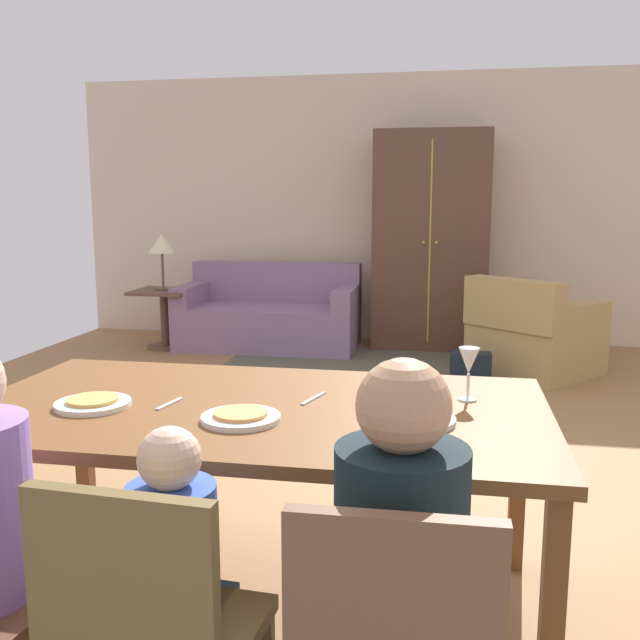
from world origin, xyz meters
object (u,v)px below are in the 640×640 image
plate_near_man (93,404)px  dining_chair_child (150,634)px  wine_glass (469,363)px  side_table (164,310)px  person_woman (400,606)px  table_lamp (162,246)px  couch (270,317)px  armchair (532,337)px  dining_table (258,422)px  armoire (431,241)px  plate_near_child (242,418)px  plate_near_woman (415,420)px  person_child (182,615)px  handbag (470,369)px

plate_near_man → dining_chair_child: size_ratio=0.29×
wine_glass → side_table: wine_glass is taller
plate_near_man → dining_chair_child: (0.53, -0.77, -0.28)m
person_woman → table_lamp: (-2.64, 4.94, 0.50)m
plate_near_man → couch: 4.66m
dining_chair_child → couch: bearing=101.6°
armchair → couch: bearing=164.0°
armchair → table_lamp: bearing=172.7°
dining_table → armoire: armoire is taller
plate_near_child → dining_chair_child: bearing=-90.5°
armoire → couch: bearing=-169.3°
plate_near_woman → wine_glass: size_ratio=1.34×
couch → table_lamp: table_lamp is taller
dining_table → person_woman: bearing=-53.2°
wine_glass → plate_near_man: bearing=-166.4°
wine_glass → person_woman: bearing=-100.5°
dining_table → armoire: size_ratio=0.93×
armchair → dining_chair_child: bearing=-106.0°
plate_near_man → armoire: (0.98, 4.89, 0.28)m
plate_near_man → plate_near_child: same height
plate_near_man → plate_near_woman: 1.07m
armchair → armoire: 1.52m
plate_near_woman → person_child: 0.89m
plate_near_man → armchair: (1.87, 3.90, -0.45)m
armoire → plate_near_child: bearing=-95.2°
person_child → couch: (-1.11, 5.20, -0.13)m
couch → person_child: bearing=-78.0°
plate_near_man → plate_near_child: (0.54, -0.06, 0.00)m
person_woman → armoire: 5.52m
handbag → person_woman: bearing=-94.0°
person_woman → side_table: 5.60m
armoire → handbag: bearing=-75.6°
armoire → handbag: 1.76m
dining_chair_child → plate_near_child: bearing=89.5°
plate_near_child → person_woman: bearing=-45.1°
armoire → table_lamp: (-2.56, -0.55, -0.04)m
plate_near_man → armoire: bearing=78.6°
armchair → dining_table: bearing=-109.4°
armchair → side_table: size_ratio=2.08×
plate_near_child → plate_near_woman: size_ratio=1.00×
couch → dining_chair_child: bearing=-78.4°
wine_glass → handbag: (0.12, 3.14, -0.76)m
plate_near_man → dining_table: bearing=12.6°
dining_table → couch: (-1.10, 4.48, -0.39)m
plate_near_man → armchair: bearing=64.4°
person_child → armoire: armoire is taller
plate_near_man → side_table: size_ratio=0.43×
dining_table → person_woman: size_ratio=1.76×
armchair → handbag: (-0.51, -0.46, -0.19)m
couch → armchair: 2.54m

